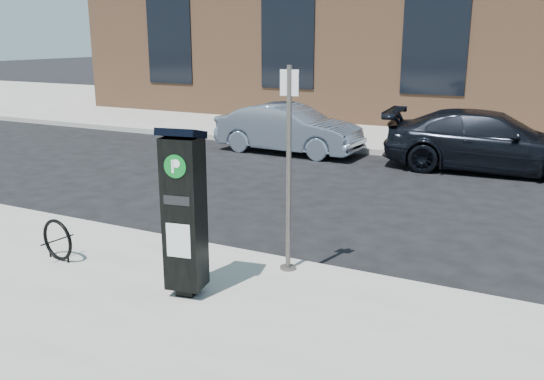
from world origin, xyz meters
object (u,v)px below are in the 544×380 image
Objects in this scene: parking_kiosk at (184,211)px; car_dark at (490,141)px; car_silver at (289,129)px; sign_pole at (289,172)px; bike_rack at (57,240)px.

car_dark is (2.21, 8.89, -0.46)m from parking_kiosk.
car_silver is at bearing 97.73° from parking_kiosk.
sign_pole reaches higher than car_dark.
sign_pole reaches higher than car_silver.
parking_kiosk is 1.42m from sign_pole.
parking_kiosk is 0.41× the size of car_dark.
car_silver reaches higher than bike_rack.
bike_rack is 9.82m from car_dark.
sign_pole is at bearing -152.77° from car_silver.
parking_kiosk is 0.76× the size of sign_pole.
parking_kiosk is at bearing -160.02° from car_silver.
parking_kiosk is at bearing 4.14° from bike_rack.
bike_rack is 8.67m from car_silver.
parking_kiosk reaches higher than car_dark.
bike_rack is (-2.13, 0.09, -0.73)m from parking_kiosk.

